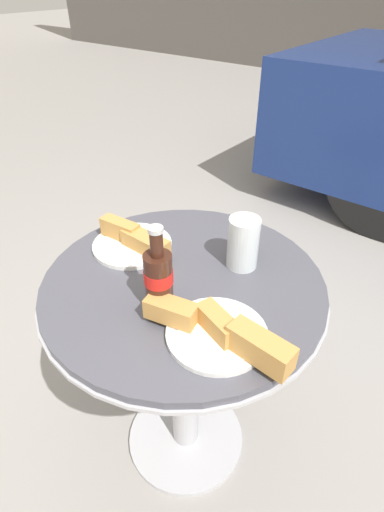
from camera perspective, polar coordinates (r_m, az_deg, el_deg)
ground_plane at (r=1.55m, az=-0.88°, el=-24.52°), size 30.00×30.00×0.00m
bistro_table at (r=1.11m, az=-1.13°, el=-10.79°), size 0.71×0.71×0.72m
cola_bottle_left at (r=0.86m, az=-4.79°, el=-3.24°), size 0.06×0.06×0.21m
drinking_glass at (r=1.00m, az=7.29°, el=1.58°), size 0.08×0.08×0.14m
lunch_plate_near at (r=1.09m, az=-8.40°, el=2.12°), size 0.23×0.22×0.07m
lunch_plate_far at (r=0.82m, az=3.89°, el=-10.69°), size 0.33×0.21×0.07m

